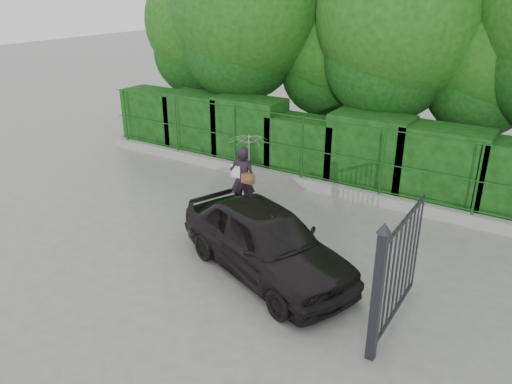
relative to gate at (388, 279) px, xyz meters
The scene contains 8 objects.
ground 4.81m from the gate, behind, with size 80.00×80.00×0.00m, color gray.
kerb 7.04m from the gate, 131.36° to the left, with size 14.00×0.25×0.30m, color #9E9E99.
fence 6.82m from the gate, 129.97° to the left, with size 14.13×0.06×1.80m.
hedge 7.75m from the gate, 126.52° to the left, with size 14.20×1.20×2.13m.
trees 9.76m from the gate, 112.24° to the left, with size 17.10×6.15×8.08m.
gate is the anchor object (origin of this frame).
woman 5.52m from the gate, 146.78° to the left, with size 1.02×1.01×2.05m.
car 2.86m from the gate, 163.57° to the left, with size 1.70×4.23×1.44m, color black.
Camera 1 is at (6.40, -7.41, 5.44)m, focal length 35.00 mm.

